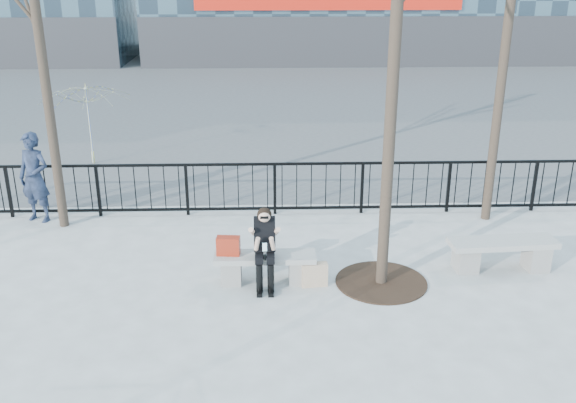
{
  "coord_description": "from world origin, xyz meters",
  "views": [
    {
      "loc": [
        0.07,
        -9.4,
        4.98
      ],
      "look_at": [
        0.4,
        0.8,
        1.1
      ],
      "focal_mm": 40.0,
      "sensor_mm": 36.0,
      "label": 1
    }
  ],
  "objects_px": {
    "seated_woman": "(265,249)",
    "bench_main": "(265,265)",
    "standing_man": "(35,178)",
    "bench_second": "(502,251)"
  },
  "relations": [
    {
      "from": "standing_man",
      "to": "bench_second",
      "type": "bearing_deg",
      "value": 2.55
    },
    {
      "from": "bench_main",
      "to": "seated_woman",
      "type": "xyz_separation_m",
      "value": [
        0.0,
        -0.16,
        0.37
      ]
    },
    {
      "from": "bench_main",
      "to": "seated_woman",
      "type": "relative_size",
      "value": 1.23
    },
    {
      "from": "bench_main",
      "to": "seated_woman",
      "type": "bearing_deg",
      "value": -90.0
    },
    {
      "from": "bench_second",
      "to": "standing_man",
      "type": "relative_size",
      "value": 1.0
    },
    {
      "from": "bench_second",
      "to": "bench_main",
      "type": "bearing_deg",
      "value": -179.35
    },
    {
      "from": "bench_main",
      "to": "bench_second",
      "type": "height_order",
      "value": "bench_second"
    },
    {
      "from": "standing_man",
      "to": "seated_woman",
      "type": "bearing_deg",
      "value": -14.3
    },
    {
      "from": "seated_woman",
      "to": "bench_main",
      "type": "bearing_deg",
      "value": 90.0
    },
    {
      "from": "seated_woman",
      "to": "standing_man",
      "type": "height_order",
      "value": "standing_man"
    }
  ]
}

